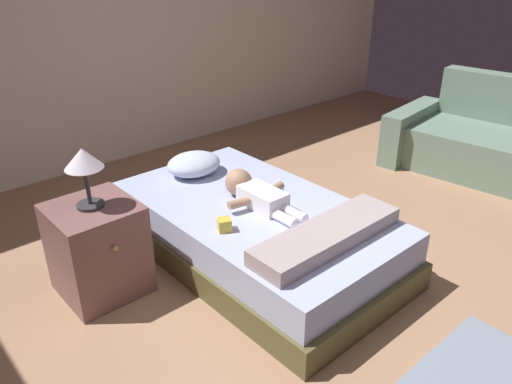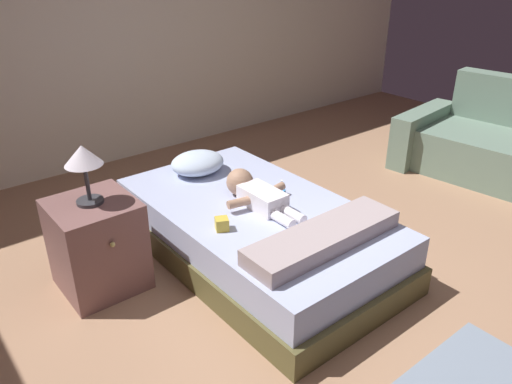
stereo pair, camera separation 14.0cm
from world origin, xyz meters
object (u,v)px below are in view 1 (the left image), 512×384
(bed, at_px, (256,232))
(nightstand, at_px, (98,249))
(baby, at_px, (255,193))
(toy_block, at_px, (224,225))
(pillow, at_px, (194,164))
(lamp, at_px, (84,163))
(toothbrush, at_px, (281,186))

(bed, height_order, nightstand, nightstand)
(bed, bearing_deg, baby, 58.39)
(bed, bearing_deg, nightstand, 159.22)
(toy_block, bearing_deg, nightstand, 141.87)
(pillow, distance_m, lamp, 1.07)
(lamp, distance_m, toy_block, 0.87)
(bed, bearing_deg, toothbrush, 16.74)
(pillow, bearing_deg, toy_block, -113.48)
(pillow, distance_m, toothbrush, 0.68)
(bed, xyz_separation_m, toy_block, (-0.35, -0.11, 0.24))
(bed, relative_size, toy_block, 19.33)
(bed, distance_m, toy_block, 0.44)
(toothbrush, distance_m, lamp, 1.37)
(pillow, height_order, toy_block, pillow)
(pillow, xyz_separation_m, baby, (0.03, -0.65, -0.01))
(bed, distance_m, toothbrush, 0.39)
(nightstand, height_order, lamp, lamp)
(toy_block, bearing_deg, toothbrush, 17.06)
(pillow, bearing_deg, bed, -89.70)
(baby, height_order, nightstand, nightstand)
(toothbrush, height_order, toy_block, toy_block)
(lamp, bearing_deg, toy_block, -38.13)
(baby, bearing_deg, toy_block, -158.73)
(toothbrush, xyz_separation_m, toy_block, (-0.67, -0.21, 0.03))
(pillow, distance_m, baby, 0.65)
(pillow, height_order, baby, baby)
(nightstand, xyz_separation_m, toy_block, (0.60, -0.47, 0.14))
(bed, xyz_separation_m, pillow, (-0.00, 0.69, 0.28))
(baby, relative_size, toothbrush, 4.62)
(pillow, relative_size, baby, 0.61)
(pillow, relative_size, nightstand, 0.70)
(bed, xyz_separation_m, toothbrush, (0.32, 0.10, 0.21))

